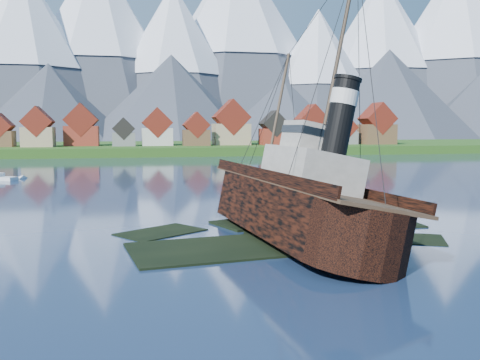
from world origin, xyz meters
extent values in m
plane|color=#1A2C4B|center=(0.00, 0.00, 0.00)|extent=(1400.00, 1400.00, 0.00)
cube|color=black|center=(-3.00, -2.00, -0.32)|extent=(19.08, 11.42, 1.00)
cube|color=black|center=(6.00, 4.00, -0.38)|extent=(15.15, 9.76, 1.00)
cube|color=black|center=(2.00, 9.00, -0.28)|extent=(11.45, 9.06, 1.00)
cube|color=black|center=(12.00, -1.00, -0.42)|extent=(10.27, 8.34, 1.00)
cube|color=black|center=(-9.00, 6.00, -0.40)|extent=(9.42, 8.68, 1.00)
cube|color=black|center=(15.00, 5.00, -0.35)|extent=(6.00, 4.00, 1.00)
cube|color=#264C15|center=(0.00, 170.00, 0.00)|extent=(600.00, 80.00, 3.20)
cube|color=#3F3D38|center=(0.00, 132.00, 0.00)|extent=(600.00, 2.50, 2.00)
cube|color=brown|center=(-56.00, 153.00, 5.75)|extent=(9.00, 8.00, 5.50)
cube|color=maroon|center=(-56.00, 153.00, 10.12)|extent=(9.16, 8.16, 9.16)
cube|color=tan|center=(-43.00, 150.00, 6.40)|extent=(10.50, 9.00, 6.80)
cube|color=maroon|center=(-43.00, 150.00, 11.69)|extent=(10.69, 9.18, 10.69)
cube|color=maroon|center=(-29.00, 156.00, 6.60)|extent=(12.00, 8.50, 7.20)
cube|color=maroon|center=(-29.00, 156.00, 12.36)|extent=(12.22, 8.67, 12.22)
cube|color=slate|center=(-14.00, 151.00, 5.40)|extent=(8.00, 7.00, 4.80)
cube|color=black|center=(-14.00, 151.00, 9.24)|extent=(8.15, 7.14, 8.15)
cube|color=beige|center=(-2.00, 154.00, 6.20)|extent=(11.00, 9.50, 6.40)
cube|color=maroon|center=(-2.00, 154.00, 11.38)|extent=(11.20, 9.69, 11.20)
cube|color=brown|center=(12.00, 150.00, 5.90)|extent=(9.50, 8.00, 5.80)
cube|color=maroon|center=(12.00, 150.00, 10.51)|extent=(9.67, 8.16, 9.67)
cube|color=tan|center=(26.00, 155.00, 7.00)|extent=(13.50, 10.00, 8.00)
cube|color=maroon|center=(26.00, 155.00, 13.43)|extent=(13.75, 10.20, 13.75)
cube|color=maroon|center=(42.00, 152.00, 6.10)|extent=(10.00, 8.50, 6.20)
cube|color=black|center=(42.00, 152.00, 11.00)|extent=(10.18, 8.67, 10.18)
cube|color=beige|center=(56.00, 149.00, 6.75)|extent=(11.50, 9.00, 7.50)
cube|color=maroon|center=(56.00, 149.00, 12.57)|extent=(11.71, 9.18, 11.71)
cube|color=slate|center=(71.00, 153.00, 5.50)|extent=(9.00, 7.50, 5.00)
cube|color=maroon|center=(71.00, 153.00, 9.62)|extent=(9.16, 7.65, 9.16)
cube|color=brown|center=(84.00, 151.00, 6.90)|extent=(12.50, 10.00, 7.80)
cube|color=maroon|center=(84.00, 151.00, 13.05)|extent=(12.73, 10.20, 12.73)
cone|color=#2D333D|center=(-100.00, 455.00, 73.00)|extent=(180.00, 180.00, 150.00)
cone|color=white|center=(-100.00, 455.00, 103.00)|extent=(111.60, 111.60, 90.00)
cone|color=#2D333D|center=(-40.00, 495.00, 88.00)|extent=(210.00, 210.00, 180.00)
cone|color=white|center=(-40.00, 495.00, 124.00)|extent=(130.20, 130.20, 108.00)
cone|color=#2D333D|center=(30.00, 470.00, 70.50)|extent=(170.00, 170.00, 145.00)
cone|color=white|center=(30.00, 470.00, 99.50)|extent=(105.40, 105.40, 87.00)
cone|color=#2D333D|center=(100.00, 515.00, 98.00)|extent=(240.00, 240.00, 200.00)
cone|color=white|center=(100.00, 515.00, 138.00)|extent=(148.80, 148.80, 120.00)
cone|color=#2D333D|center=(170.00, 460.00, 60.50)|extent=(150.00, 150.00, 125.00)
cone|color=white|center=(170.00, 460.00, 85.50)|extent=(93.00, 93.00, 75.00)
cone|color=#2D333D|center=(250.00, 490.00, 83.00)|extent=(200.00, 200.00, 170.00)
cone|color=white|center=(250.00, 490.00, 117.00)|extent=(124.00, 124.00, 102.00)
cone|color=#2D333D|center=(330.00, 475.00, 93.00)|extent=(230.00, 230.00, 190.00)
cone|color=white|center=(330.00, 475.00, 131.00)|extent=(142.60, 142.60, 114.00)
cone|color=#2D333D|center=(-70.00, 374.00, 27.00)|extent=(120.00, 120.00, 58.00)
cone|color=#2D333D|center=(20.00, 369.00, 31.00)|extent=(136.00, 136.00, 66.00)
cone|color=#2D333D|center=(110.00, 373.00, 23.00)|extent=(110.00, 110.00, 50.00)
cone|color=#2D333D|center=(200.00, 370.00, 35.50)|extent=(150.00, 150.00, 75.00)
cube|color=black|center=(2.45, 0.67, 2.49)|extent=(7.78, 22.42, 4.67)
cone|color=black|center=(2.45, 15.22, 2.49)|extent=(7.78, 7.78, 7.78)
cylinder|color=black|center=(2.45, -10.53, 2.49)|extent=(7.78, 7.78, 4.67)
cube|color=#4C3826|center=(2.45, 0.67, 4.93)|extent=(7.63, 29.58, 0.28)
cube|color=black|center=(-1.28, 0.67, 5.43)|extent=(0.22, 28.64, 1.00)
cube|color=black|center=(6.19, 0.67, 5.43)|extent=(0.22, 28.64, 1.00)
cube|color=#ADA89E|center=(2.45, -0.99, 6.60)|extent=(5.78, 9.45, 3.34)
cube|color=#ADA89E|center=(2.45, 0.12, 9.49)|extent=(4.00, 4.45, 2.45)
cylinder|color=black|center=(2.45, -4.66, 11.38)|extent=(2.11, 2.11, 6.23)
cylinder|color=silver|center=(2.45, -4.66, 12.94)|extent=(2.22, 2.22, 1.22)
cylinder|color=#473828|center=(2.45, 9.57, 11.71)|extent=(0.31, 0.31, 13.34)
cylinder|color=#473828|center=(2.45, -2.11, 17.94)|extent=(0.36, 0.36, 14.46)
cube|color=white|center=(37.71, 74.98, 0.11)|extent=(7.89, 9.23, 1.38)
cube|color=white|center=(37.71, 74.98, 1.21)|extent=(3.37, 3.48, 0.80)
cylinder|color=gray|center=(37.71, 74.98, 6.78)|extent=(0.16, 0.16, 11.95)
cube|color=white|center=(28.53, 90.39, 0.09)|extent=(2.31, 8.59, 1.03)
cube|color=white|center=(28.53, 90.39, 0.90)|extent=(1.93, 2.43, 0.60)
cylinder|color=gray|center=(28.53, 90.39, 5.05)|extent=(0.12, 0.12, 8.89)
camera|label=1|loc=(-11.74, -45.86, 10.43)|focal=40.00mm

